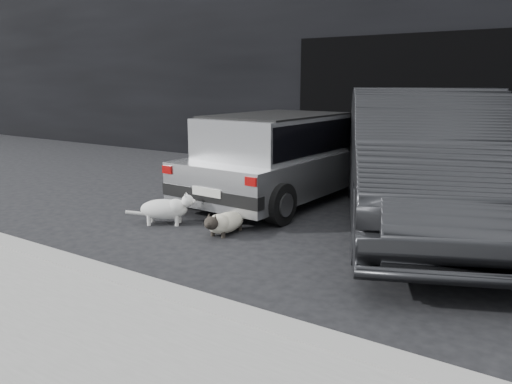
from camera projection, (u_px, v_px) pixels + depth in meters
The scene contains 8 objects.
ground at pixel (225, 211), 6.88m from camera, with size 80.00×80.00×0.00m, color black.
building_facade at pixel (429, 46), 10.69m from camera, with size 34.00×4.00×5.00m, color black.
garage_opening at pixel (396, 106), 9.31m from camera, with size 4.00×0.10×2.60m, color black.
curb at pixel (135, 286), 4.21m from camera, with size 18.00×0.25×0.12m, color gray.
silver_hatchback at pixel (280, 153), 7.44m from camera, with size 1.86×3.56×1.29m.
second_car at pixel (426, 159), 6.00m from camera, with size 1.77×5.08×1.67m, color black.
cat_siamese at pixel (224, 223), 5.82m from camera, with size 0.32×0.89×0.31m.
cat_white at pixel (167, 209), 6.23m from camera, with size 0.77×0.57×0.41m.
Camera 1 is at (4.03, -5.32, 1.75)m, focal length 35.00 mm.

